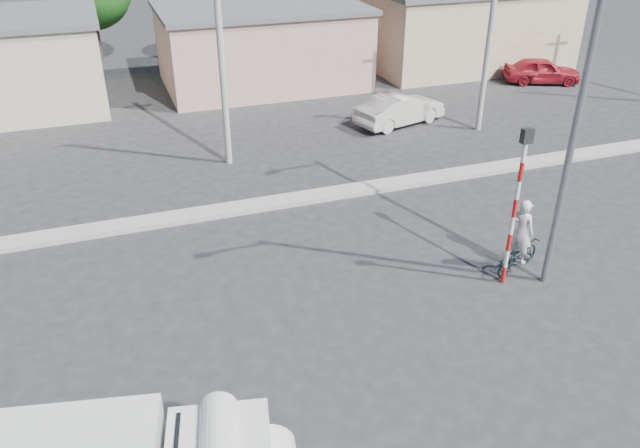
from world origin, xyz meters
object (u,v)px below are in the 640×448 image
object	(u,v)px
bicycle	(517,256)
traffic_pole	(517,196)
cyclist	(520,241)
car_cream	(400,109)
streetlight	(575,104)
car_red	(542,71)

from	to	relation	value
bicycle	traffic_pole	distance (m)	2.28
cyclist	car_cream	world-z (taller)	cyclist
car_cream	streetlight	distance (m)	13.40
car_cream	bicycle	bearing A→B (deg)	153.36
streetlight	traffic_pole	bearing A→B (deg)	162.27
car_red	streetlight	xyz separation A→B (m)	(-11.89, -15.90, 4.29)
bicycle	car_red	distance (m)	19.45
streetlight	car_red	bearing A→B (deg)	53.21
cyclist	traffic_pole	size ratio (longest dim) A/B	0.43
cyclist	car_red	bearing A→B (deg)	-59.55
bicycle	streetlight	world-z (taller)	streetlight
traffic_pole	bicycle	bearing A→B (deg)	31.01
cyclist	traffic_pole	bearing A→B (deg)	100.09
streetlight	car_cream	bearing A→B (deg)	81.32
car_red	streetlight	world-z (taller)	streetlight
car_cream	streetlight	world-z (taller)	streetlight
car_cream	car_red	world-z (taller)	car_cream
car_red	car_cream	bearing A→B (deg)	130.86
bicycle	car_cream	world-z (taller)	car_cream
car_red	bicycle	bearing A→B (deg)	163.70
streetlight	cyclist	bearing A→B (deg)	109.36
bicycle	cyclist	distance (m)	0.47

